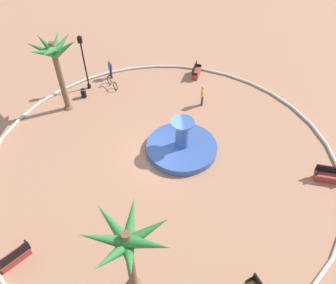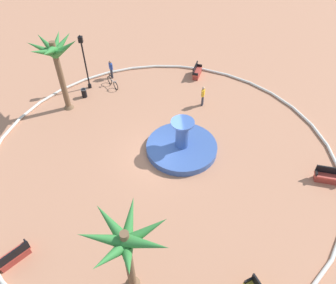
% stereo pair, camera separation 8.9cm
% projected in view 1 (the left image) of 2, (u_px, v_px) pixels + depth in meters
% --- Properties ---
extents(ground_plane, '(80.00, 80.00, 0.00)m').
position_uv_depth(ground_plane, '(162.00, 155.00, 20.75)').
color(ground_plane, tan).
extents(plaza_curb, '(22.21, 22.21, 0.20)m').
position_uv_depth(plaza_curb, '(162.00, 153.00, 20.68)').
color(plaza_curb, silver).
rests_on(plaza_curb, ground).
extents(fountain, '(4.62, 4.62, 2.42)m').
position_uv_depth(fountain, '(182.00, 146.00, 20.82)').
color(fountain, '#38569E').
rests_on(fountain, ground).
extents(palm_tree_near_fountain, '(3.46, 3.62, 5.60)m').
position_uv_depth(palm_tree_near_fountain, '(55.00, 56.00, 21.37)').
color(palm_tree_near_fountain, brown).
rests_on(palm_tree_near_fountain, ground).
extents(palm_tree_by_curb, '(3.63, 3.53, 4.62)m').
position_uv_depth(palm_tree_by_curb, '(127.00, 244.00, 12.23)').
color(palm_tree_by_curb, brown).
rests_on(palm_tree_by_curb, ground).
extents(bench_east, '(1.04, 1.67, 1.00)m').
position_uv_depth(bench_east, '(196.00, 72.00, 27.43)').
color(bench_east, '#B73D33').
rests_on(bench_east, ground).
extents(bench_west, '(1.53, 1.44, 1.00)m').
position_uv_depth(bench_west, '(15.00, 257.00, 15.27)').
color(bench_west, '#B73D33').
rests_on(bench_west, ground).
extents(bench_southwest, '(1.68, 0.94, 1.00)m').
position_uv_depth(bench_southwest, '(328.00, 176.00, 18.96)').
color(bench_southwest, '#B73D33').
rests_on(bench_southwest, ground).
extents(lamppost, '(0.32, 0.32, 4.56)m').
position_uv_depth(lamppost, '(84.00, 58.00, 24.50)').
color(lamppost, black).
rests_on(lamppost, ground).
extents(trash_bin, '(0.46, 0.46, 0.73)m').
position_uv_depth(trash_bin, '(83.00, 93.00, 25.12)').
color(trash_bin, black).
rests_on(trash_bin, ground).
extents(bicycle_red_frame, '(0.98, 1.48, 0.94)m').
position_uv_depth(bicycle_red_frame, '(112.00, 83.00, 26.18)').
color(bicycle_red_frame, black).
rests_on(bicycle_red_frame, ground).
extents(person_cyclist_helmet, '(0.34, 0.48, 1.61)m').
position_uv_depth(person_cyclist_helmet, '(110.00, 68.00, 26.83)').
color(person_cyclist_helmet, '#33333D').
rests_on(person_cyclist_helmet, ground).
extents(person_cyclist_photo, '(0.32, 0.49, 1.65)m').
position_uv_depth(person_cyclist_photo, '(203.00, 95.00, 24.01)').
color(person_cyclist_photo, '#33333D').
rests_on(person_cyclist_photo, ground).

